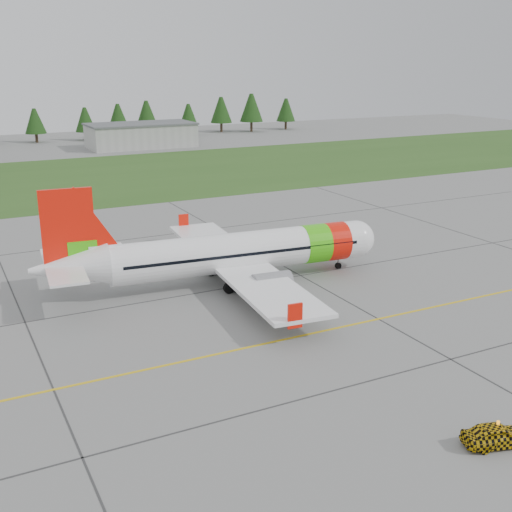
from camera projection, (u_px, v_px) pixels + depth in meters
ground at (328, 392)px, 39.48m from camera, size 320.00×320.00×0.00m
aircraft at (233, 253)px, 58.23m from camera, size 32.24×29.83×9.77m
follow_me_car at (499, 414)px, 33.50m from camera, size 1.64×1.79×3.73m
grass_strip at (64, 180)px, 109.31m from camera, size 320.00×50.00×0.03m
taxi_guideline at (267, 343)px, 46.29m from camera, size 120.00×0.25×0.02m
hangar_east at (141, 136)px, 150.09m from camera, size 24.00×12.00×5.20m
treeline at (16, 123)px, 155.55m from camera, size 160.00×8.00×10.00m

